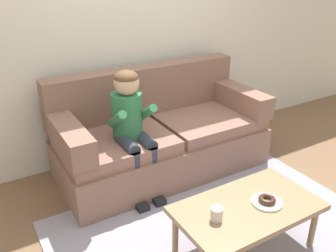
{
  "coord_description": "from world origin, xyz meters",
  "views": [
    {
      "loc": [
        -1.44,
        -1.89,
        1.9
      ],
      "look_at": [
        -0.05,
        0.45,
        0.65
      ],
      "focal_mm": 38.41,
      "sensor_mm": 36.0,
      "label": 1
    }
  ],
  "objects": [
    {
      "name": "area_rug",
      "position": [
        0.0,
        -0.25,
        0.01
      ],
      "size": [
        2.42,
        1.72,
        0.01
      ],
      "primitive_type": "cube",
      "color": "#9993A3",
      "rests_on": "ground"
    },
    {
      "name": "person_child",
      "position": [
        -0.3,
        0.64,
        0.67
      ],
      "size": [
        0.34,
        0.58,
        1.1
      ],
      "color": "#337A4C",
      "rests_on": "ground"
    },
    {
      "name": "mug",
      "position": [
        -0.23,
        -0.46,
        0.43
      ],
      "size": [
        0.08,
        0.08,
        0.09
      ],
      "primitive_type": "cylinder",
      "color": "silver",
      "rests_on": "coffee_table"
    },
    {
      "name": "toy_controller",
      "position": [
        0.58,
        0.13,
        0.03
      ],
      "size": [
        0.23,
        0.09,
        0.05
      ],
      "rotation": [
        0.0,
        0.0,
        -0.49
      ],
      "color": "blue",
      "rests_on": "ground"
    },
    {
      "name": "donut",
      "position": [
        0.18,
        -0.5,
        0.42
      ],
      "size": [
        0.17,
        0.17,
        0.04
      ],
      "primitive_type": "torus",
      "rotation": [
        0.0,
        0.0,
        2.36
      ],
      "color": "#422619",
      "rests_on": "plate"
    },
    {
      "name": "plate",
      "position": [
        0.18,
        -0.5,
        0.39
      ],
      "size": [
        0.21,
        0.21,
        0.01
      ],
      "primitive_type": "cylinder",
      "color": "white",
      "rests_on": "coffee_table"
    },
    {
      "name": "wall_back",
      "position": [
        0.0,
        1.4,
        1.4
      ],
      "size": [
        8.0,
        0.1,
        2.8
      ],
      "primitive_type": "cube",
      "color": "silver",
      "rests_on": "ground"
    },
    {
      "name": "coffee_table",
      "position": [
        0.04,
        -0.45,
        0.35
      ],
      "size": [
        1.0,
        0.57,
        0.39
      ],
      "color": "#937551",
      "rests_on": "ground"
    },
    {
      "name": "ground",
      "position": [
        0.0,
        0.0,
        0.0
      ],
      "size": [
        10.0,
        10.0,
        0.0
      ],
      "primitive_type": "plane",
      "color": "brown"
    },
    {
      "name": "couch",
      "position": [
        0.09,
        0.85,
        0.35
      ],
      "size": [
        1.99,
        0.9,
        0.97
      ],
      "color": "#846051",
      "rests_on": "ground"
    }
  ]
}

